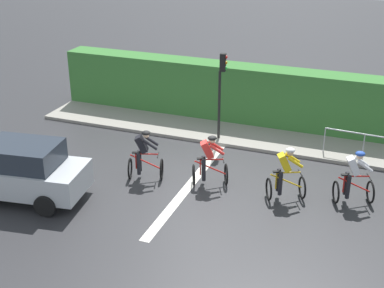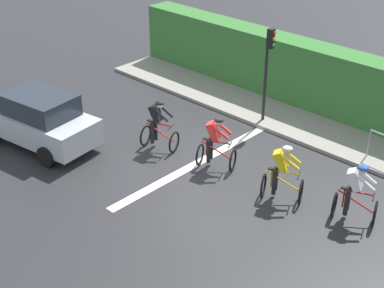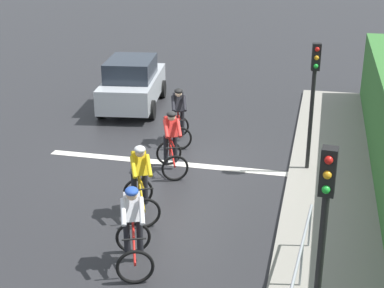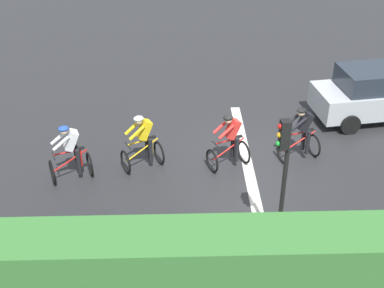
# 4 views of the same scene
# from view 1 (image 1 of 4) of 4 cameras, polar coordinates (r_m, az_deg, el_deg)

# --- Properties ---
(ground_plane) EXTENTS (80.00, 80.00, 0.00)m
(ground_plane) POSITION_cam_1_polar(r_m,az_deg,el_deg) (16.99, -0.13, -4.14)
(ground_plane) COLOR #28282B
(sidewalk_kerb) EXTENTS (2.80, 19.34, 0.12)m
(sidewalk_kerb) POSITION_cam_1_polar(r_m,az_deg,el_deg) (20.33, 9.67, 0.63)
(sidewalk_kerb) COLOR gray
(sidewalk_kerb) RESTS_ON ground
(stone_wall_low) EXTENTS (0.44, 19.34, 0.62)m
(stone_wall_low) POSITION_cam_1_polar(r_m,az_deg,el_deg) (21.06, 10.24, 2.15)
(stone_wall_low) COLOR gray
(stone_wall_low) RESTS_ON ground
(hedge_wall) EXTENTS (1.10, 19.34, 2.35)m
(hedge_wall) POSITION_cam_1_polar(r_m,az_deg,el_deg) (21.04, 10.57, 4.63)
(hedge_wall) COLOR #387533
(hedge_wall) RESTS_ON ground
(road_marking_stop_line) EXTENTS (7.00, 0.30, 0.01)m
(road_marking_stop_line) POSITION_cam_1_polar(r_m,az_deg,el_deg) (16.98, -0.03, -4.15)
(road_marking_stop_line) COLOR silver
(road_marking_stop_line) RESTS_ON ground
(cyclist_lead) EXTENTS (1.02, 1.25, 1.66)m
(cyclist_lead) POSITION_cam_1_polar(r_m,az_deg,el_deg) (16.23, 16.93, -3.53)
(cyclist_lead) COLOR black
(cyclist_lead) RESTS_ON ground
(cyclist_second) EXTENTS (1.09, 1.27, 1.66)m
(cyclist_second) POSITION_cam_1_polar(r_m,az_deg,el_deg) (15.97, 9.97, -3.26)
(cyclist_second) COLOR black
(cyclist_second) RESTS_ON ground
(cyclist_mid) EXTENTS (1.06, 1.26, 1.66)m
(cyclist_mid) POSITION_cam_1_polar(r_m,az_deg,el_deg) (16.53, 1.82, -1.89)
(cyclist_mid) COLOR black
(cyclist_mid) RESTS_ON ground
(cyclist_fourth) EXTENTS (0.98, 1.24, 1.66)m
(cyclist_fourth) POSITION_cam_1_polar(r_m,az_deg,el_deg) (16.97, -5.16, -1.28)
(cyclist_fourth) COLOR black
(cyclist_fourth) RESTS_ON ground
(car_silver) EXTENTS (2.32, 4.30, 1.76)m
(car_silver) POSITION_cam_1_polar(r_m,az_deg,el_deg) (16.61, -18.02, -2.73)
(car_silver) COLOR #B7BCC1
(car_silver) RESTS_ON ground
(traffic_light_near_crossing) EXTENTS (0.22, 0.31, 3.34)m
(traffic_light_near_crossing) POSITION_cam_1_polar(r_m,az_deg,el_deg) (19.21, 3.16, 6.44)
(traffic_light_near_crossing) COLOR black
(traffic_light_near_crossing) RESTS_ON ground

